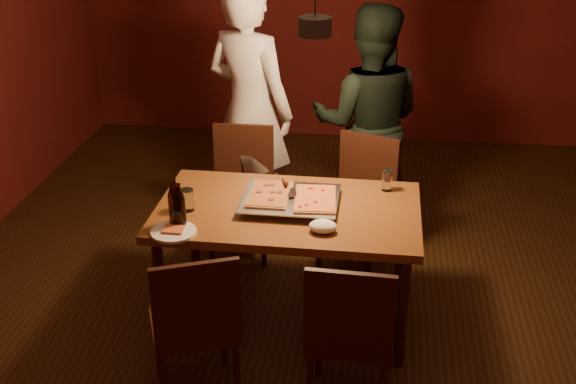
# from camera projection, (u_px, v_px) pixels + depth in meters

# --- Properties ---
(room_shell) EXTENTS (6.00, 6.00, 6.00)m
(room_shell) POSITION_uv_depth(u_px,v_px,m) (314.00, 90.00, 3.98)
(room_shell) COLOR #361E0E
(room_shell) RESTS_ON ground
(dining_table) EXTENTS (1.50, 0.90, 0.75)m
(dining_table) POSITION_uv_depth(u_px,v_px,m) (288.00, 219.00, 4.15)
(dining_table) COLOR brown
(dining_table) RESTS_ON floor
(chair_far_left) EXTENTS (0.44, 0.44, 0.49)m
(chair_far_left) POSITION_uv_depth(u_px,v_px,m) (242.00, 178.00, 5.00)
(chair_far_left) COLOR #38190F
(chair_far_left) RESTS_ON floor
(chair_far_right) EXTENTS (0.54, 0.54, 0.49)m
(chair_far_right) POSITION_uv_depth(u_px,v_px,m) (362.00, 190.00, 4.83)
(chair_far_right) COLOR #38190F
(chair_far_right) RESTS_ON floor
(chair_near_left) EXTENTS (0.55, 0.55, 0.49)m
(chair_near_left) POSITION_uv_depth(u_px,v_px,m) (195.00, 316.00, 3.52)
(chair_near_left) COLOR #38190F
(chair_near_left) RESTS_ON floor
(chair_near_right) EXTENTS (0.43, 0.43, 0.49)m
(chair_near_right) POSITION_uv_depth(u_px,v_px,m) (350.00, 325.00, 3.46)
(chair_near_right) COLOR #38190F
(chair_near_right) RESTS_ON floor
(pizza_tray) EXTENTS (0.59, 0.50, 0.05)m
(pizza_tray) POSITION_uv_depth(u_px,v_px,m) (290.00, 201.00, 4.14)
(pizza_tray) COLOR silver
(pizza_tray) RESTS_ON dining_table
(pizza_meat) EXTENTS (0.23, 0.37, 0.02)m
(pizza_meat) POSITION_uv_depth(u_px,v_px,m) (270.00, 194.00, 4.15)
(pizza_meat) COLOR maroon
(pizza_meat) RESTS_ON pizza_tray
(pizza_cheese) EXTENTS (0.26, 0.38, 0.02)m
(pizza_cheese) POSITION_uv_depth(u_px,v_px,m) (315.00, 199.00, 4.09)
(pizza_cheese) COLOR gold
(pizza_cheese) RESTS_ON pizza_tray
(spatula) EXTENTS (0.16, 0.26, 0.04)m
(spatula) POSITION_uv_depth(u_px,v_px,m) (289.00, 193.00, 4.15)
(spatula) COLOR silver
(spatula) RESTS_ON pizza_tray
(beer_bottle_a) EXTENTS (0.07, 0.07, 0.27)m
(beer_bottle_a) POSITION_uv_depth(u_px,v_px,m) (175.00, 202.00, 3.87)
(beer_bottle_a) COLOR black
(beer_bottle_a) RESTS_ON dining_table
(beer_bottle_b) EXTENTS (0.07, 0.07, 0.25)m
(beer_bottle_b) POSITION_uv_depth(u_px,v_px,m) (179.00, 205.00, 3.86)
(beer_bottle_b) COLOR black
(beer_bottle_b) RESTS_ON dining_table
(water_glass_left) EXTENTS (0.08, 0.08, 0.13)m
(water_glass_left) POSITION_uv_depth(u_px,v_px,m) (187.00, 200.00, 4.06)
(water_glass_left) COLOR silver
(water_glass_left) RESTS_ON dining_table
(water_glass_right) EXTENTS (0.06, 0.06, 0.13)m
(water_glass_right) POSITION_uv_depth(u_px,v_px,m) (387.00, 181.00, 4.30)
(water_glass_right) COLOR silver
(water_glass_right) RESTS_ON dining_table
(plate_slice) EXTENTS (0.24, 0.24, 0.03)m
(plate_slice) POSITION_uv_depth(u_px,v_px,m) (174.00, 232.00, 3.84)
(plate_slice) COLOR white
(plate_slice) RESTS_ON dining_table
(napkin) EXTENTS (0.15, 0.12, 0.06)m
(napkin) POSITION_uv_depth(u_px,v_px,m) (323.00, 226.00, 3.84)
(napkin) COLOR white
(napkin) RESTS_ON dining_table
(diner_white) EXTENTS (0.80, 0.69, 1.86)m
(diner_white) POSITION_uv_depth(u_px,v_px,m) (250.00, 111.00, 5.10)
(diner_white) COLOR silver
(diner_white) RESTS_ON floor
(diner_dark) EXTENTS (0.83, 0.65, 1.69)m
(diner_dark) POSITION_uv_depth(u_px,v_px,m) (368.00, 123.00, 5.13)
(diner_dark) COLOR black
(diner_dark) RESTS_ON floor
(pendant_lamp) EXTENTS (0.18, 0.18, 1.10)m
(pendant_lamp) POSITION_uv_depth(u_px,v_px,m) (315.00, 24.00, 3.82)
(pendant_lamp) COLOR black
(pendant_lamp) RESTS_ON ceiling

